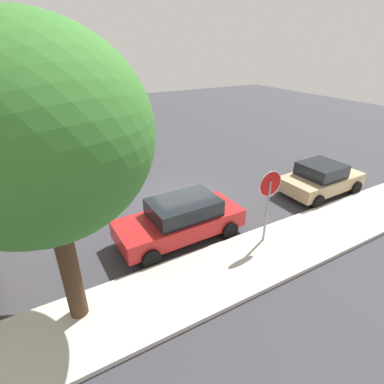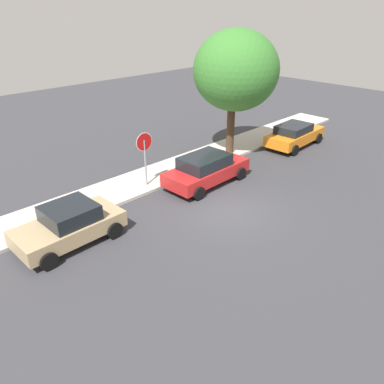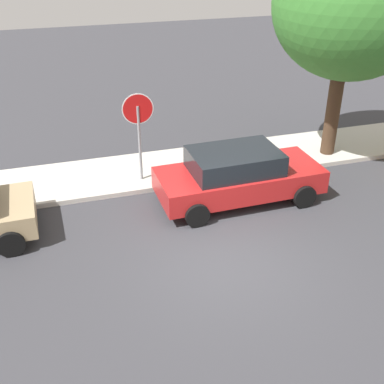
# 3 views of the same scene
# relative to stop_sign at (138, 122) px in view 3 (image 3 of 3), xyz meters

# --- Properties ---
(ground_plane) EXTENTS (60.00, 60.00, 0.00)m
(ground_plane) POSITION_rel_stop_sign_xyz_m (1.11, -4.26, -1.92)
(ground_plane) COLOR #38383D
(sidewalk_curb) EXTENTS (32.00, 2.47, 0.14)m
(sidewalk_curb) POSITION_rel_stop_sign_xyz_m (1.11, 0.58, -1.85)
(sidewalk_curb) COLOR beige
(sidewalk_curb) RESTS_ON ground_plane
(stop_sign) EXTENTS (0.88, 0.08, 2.75)m
(stop_sign) POSITION_rel_stop_sign_xyz_m (0.00, 0.00, 0.00)
(stop_sign) COLOR gray
(stop_sign) RESTS_ON ground_plane
(parked_car_red) EXTENTS (4.53, 2.12, 1.50)m
(parked_car_red) POSITION_rel_stop_sign_xyz_m (2.34, -1.74, -1.15)
(parked_car_red) COLOR red
(parked_car_red) RESTS_ON ground_plane
(street_tree_near_corner) EXTENTS (4.60, 4.60, 6.92)m
(street_tree_near_corner) POSITION_rel_stop_sign_xyz_m (6.30, -0.08, 2.84)
(street_tree_near_corner) COLOR #422D1E
(street_tree_near_corner) RESTS_ON ground_plane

